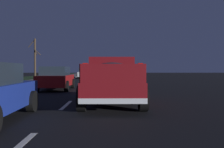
# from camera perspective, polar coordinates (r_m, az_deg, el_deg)

# --- Properties ---
(ground) EXTENTS (144.00, 144.00, 0.00)m
(ground) POSITION_cam_1_polar(r_m,az_deg,el_deg) (27.55, -4.41, -1.76)
(ground) COLOR black
(sidewalk_shoulder) EXTENTS (108.00, 4.00, 0.12)m
(sidewalk_shoulder) POSITION_cam_1_polar(r_m,az_deg,el_deg) (28.44, -15.96, -1.59)
(sidewalk_shoulder) COLOR slate
(sidewalk_shoulder) RESTS_ON ground
(lane_markings) EXTENTS (108.00, 3.54, 0.01)m
(lane_markings) POSITION_cam_1_polar(r_m,az_deg,el_deg) (30.02, -8.96, -1.53)
(lane_markings) COLOR silver
(lane_markings) RESTS_ON ground
(pickup_truck) EXTENTS (5.44, 2.31, 1.87)m
(pickup_truck) POSITION_cam_1_polar(r_m,az_deg,el_deg) (9.94, -0.06, -1.15)
(pickup_truck) COLOR maroon
(pickup_truck) RESTS_ON ground
(sedan_silver) EXTENTS (4.44, 2.08, 1.54)m
(sedan_silver) POSITION_cam_1_polar(r_m,az_deg,el_deg) (37.45, -6.25, 0.19)
(sedan_silver) COLOR #B2B5BA
(sedan_silver) RESTS_ON ground
(sedan_red) EXTENTS (4.42, 2.05, 1.54)m
(sedan_red) POSITION_cam_1_polar(r_m,az_deg,el_deg) (16.96, -12.63, -0.91)
(sedan_red) COLOR maroon
(sedan_red) RESTS_ON ground
(bare_tree_far) EXTENTS (1.34, 1.84, 5.99)m
(bare_tree_far) POSITION_cam_1_polar(r_m,az_deg,el_deg) (39.53, -17.17, 3.57)
(bare_tree_far) COLOR #423323
(bare_tree_far) RESTS_ON ground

